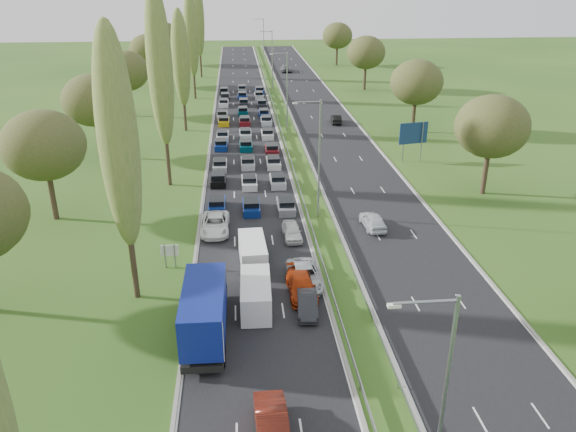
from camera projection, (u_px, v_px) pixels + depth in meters
name	position (u px, v px, depth m)	size (l,w,h in m)	color
ground	(286.00, 127.00, 91.11)	(260.00, 260.00, 0.00)	#284F18
near_carriageway	(244.00, 124.00, 92.83)	(10.50, 215.00, 0.04)	black
far_carriageway	(325.00, 122.00, 93.96)	(10.50, 215.00, 0.04)	black
central_reservation	(285.00, 120.00, 93.18)	(2.36, 215.00, 0.32)	gray
lamp_columns	(287.00, 92.00, 86.90)	(0.18, 140.18, 12.00)	gray
poplar_row	(173.00, 60.00, 74.03)	(2.80, 127.80, 22.44)	#2D2116
woodland_left	(87.00, 106.00, 69.95)	(8.00, 166.00, 11.10)	#2D2116
woodland_right	(435.00, 93.00, 77.51)	(8.00, 153.00, 11.10)	#2D2116
traffic_queue_fill	(245.00, 129.00, 88.20)	(9.08, 69.26, 0.80)	navy
near_car_2	(215.00, 224.00, 53.70)	(2.60, 5.63, 1.56)	white
near_car_5	(272.00, 426.00, 29.69)	(1.70, 4.89, 1.61)	#50160D
near_car_7	(255.00, 245.00, 49.85)	(1.91, 4.71, 1.37)	#054F50
near_car_8	(258.00, 260.00, 47.15)	(1.55, 3.85, 1.31)	#BBA20C
near_car_9	(307.00, 303.00, 40.96)	(1.44, 4.14, 1.36)	black
near_car_10	(304.00, 276.00, 44.57)	(2.50, 5.41, 1.50)	silver
near_car_11	(301.00, 286.00, 43.18)	(2.08, 5.12, 1.49)	#9C2B09
near_car_12	(292.00, 231.00, 52.42)	(1.64, 4.08, 1.39)	silver
far_car_0	(373.00, 220.00, 54.49)	(1.82, 4.51, 1.54)	silver
far_car_1	(336.00, 119.00, 92.88)	(1.52, 4.36, 1.44)	black
far_car_2	(286.00, 68.00, 141.89)	(2.58, 5.59, 1.55)	slate
blue_lorry	(205.00, 309.00, 37.72)	(2.71, 9.77, 4.13)	black
white_van_front	(256.00, 293.00, 41.46)	(2.18, 5.56, 2.24)	silver
white_van_rear	(253.00, 251.00, 47.76)	(2.13, 5.43, 2.18)	white
info_sign	(170.00, 253.00, 46.90)	(1.50, 0.16, 2.10)	gray
direction_sign	(413.00, 135.00, 72.91)	(3.94, 0.89, 5.20)	gray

